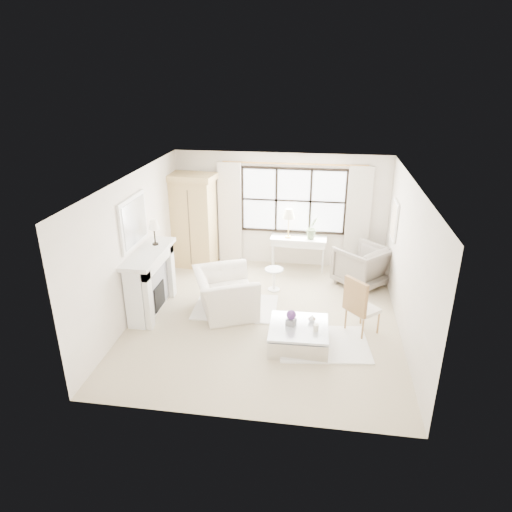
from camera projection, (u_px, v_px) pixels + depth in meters
The scene contains 32 objects.
floor at pixel (265, 318), 8.79m from camera, with size 5.50×5.50×0.00m, color #C6B493.
ceiling at pixel (266, 180), 7.76m from camera, with size 5.50×5.50×0.00m, color white.
wall_back at pixel (280, 210), 10.79m from camera, with size 5.00×5.00×0.00m, color white.
wall_front at pixel (238, 335), 5.76m from camera, with size 5.00×5.00×0.00m, color silver.
wall_left at pixel (134, 246), 8.61m from camera, with size 5.50×5.50×0.00m, color white.
wall_right at pixel (408, 262), 7.93m from camera, with size 5.50×5.50×0.00m, color beige.
window_pane at pixel (293, 201), 10.63m from camera, with size 2.40×0.02×1.50m, color white.
window_frame at pixel (293, 201), 10.62m from camera, with size 2.50×0.04×1.50m, color black, non-canonical shape.
curtain_rod at pixel (294, 164), 10.24m from camera, with size 0.04×0.04×3.30m, color #C28A43.
curtain_left at pixel (230, 214), 10.90m from camera, with size 0.55×0.10×2.47m, color silver.
curtain_right at pixel (358, 219), 10.49m from camera, with size 0.55×0.10×2.47m, color beige.
fireplace at pixel (149, 280), 8.85m from camera, with size 0.58×1.66×1.26m.
mirror_frame at pixel (133, 222), 8.42m from camera, with size 0.05×1.15×0.95m, color white.
mirror_glass at pixel (135, 222), 8.42m from camera, with size 0.02×1.00×0.80m, color silver.
art_frame at pixel (395, 221), 9.41m from camera, with size 0.04×0.62×0.82m, color white.
art_canvas at pixel (394, 220), 9.42m from camera, with size 0.01×0.52×0.72m, color beige.
mantel_lamp at pixel (154, 226), 8.79m from camera, with size 0.22×0.22×0.51m.
armoire at pixel (193, 220), 10.75m from camera, with size 1.18×0.81×2.24m.
console_table at pixel (298, 253), 10.79m from camera, with size 1.31×0.49×0.80m.
console_lamp at pixel (289, 215), 10.44m from camera, with size 0.28×0.28×0.69m.
orchid_plant at pixel (312, 228), 10.47m from camera, with size 0.29×0.24×0.53m, color #637C53.
side_table at pixel (274, 276), 9.78m from camera, with size 0.40×0.40×0.51m.
rug_left at pixel (236, 307), 9.17m from camera, with size 1.64×1.16×0.03m, color white.
rug_right at pixel (324, 344), 7.96m from camera, with size 1.54×1.16×0.03m, color white.
club_armchair at pixel (225, 293), 8.87m from camera, with size 1.27×1.11×0.83m, color white.
wingback_chair at pixel (361, 266), 10.00m from camera, with size 0.96×0.99×0.90m, color gray.
french_chair at pixel (361, 317), 8.23m from camera, with size 0.68×0.68×1.08m.
coffee_table at pixel (298, 336), 7.88m from camera, with size 1.03×1.03×0.38m.
planter_box at pixel (291, 322), 7.83m from camera, with size 0.15×0.15×0.11m, color gray.
planter_flowers at pixel (291, 315), 7.77m from camera, with size 0.17×0.17×0.17m, color #5C317B.
pillar_candle at pixel (316, 328), 7.65m from camera, with size 0.09×0.09×0.12m, color silver.
coffee_vase at pixel (312, 318), 7.91m from camera, with size 0.13×0.13×0.14m, color white.
Camera 1 is at (0.96, -7.60, 4.49)m, focal length 32.00 mm.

